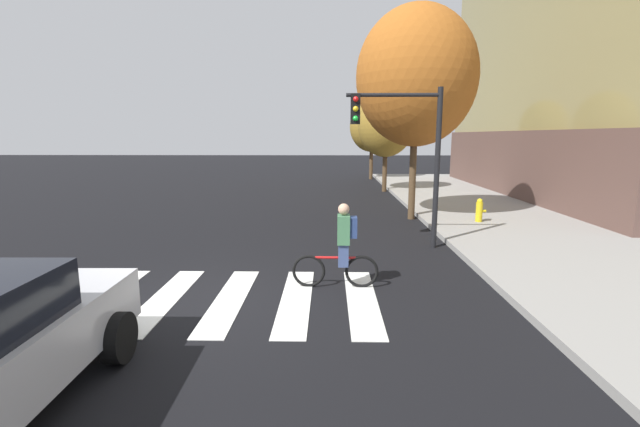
{
  "coord_description": "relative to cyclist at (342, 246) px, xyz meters",
  "views": [
    {
      "loc": [
        2.24,
        -7.56,
        2.98
      ],
      "look_at": [
        2.05,
        1.68,
        1.32
      ],
      "focal_mm": 24.37,
      "sensor_mm": 36.0,
      "label": 1
    }
  ],
  "objects": [
    {
      "name": "ground_plane",
      "position": [
        -2.5,
        -0.7,
        -0.84
      ],
      "size": [
        120.0,
        120.0,
        0.0
      ],
      "primitive_type": "plane",
      "color": "black"
    },
    {
      "name": "crosswalk_stripes",
      "position": [
        -2.68,
        -0.7,
        -0.84
      ],
      "size": [
        6.62,
        3.27,
        0.01
      ],
      "color": "silver",
      "rests_on": "ground"
    },
    {
      "name": "cyclist",
      "position": [
        0.0,
        0.0,
        0.0
      ],
      "size": [
        1.71,
        0.36,
        1.69
      ],
      "color": "black",
      "rests_on": "ground"
    },
    {
      "name": "traffic_light_near",
      "position": [
        1.75,
        3.19,
        2.02
      ],
      "size": [
        2.47,
        0.28,
        4.2
      ],
      "color": "black",
      "rests_on": "ground"
    },
    {
      "name": "fire_hydrant",
      "position": [
        4.76,
        6.05,
        -0.31
      ],
      "size": [
        0.33,
        0.22,
        0.78
      ],
      "color": "gold",
      "rests_on": "sidewalk"
    },
    {
      "name": "street_tree_near",
      "position": [
        2.73,
        7.26,
        4.12
      ],
      "size": [
        4.13,
        4.13,
        7.34
      ],
      "color": "#4C3823",
      "rests_on": "ground"
    },
    {
      "name": "street_tree_mid",
      "position": [
        2.75,
        15.14,
        2.7
      ],
      "size": [
        2.95,
        2.95,
        5.25
      ],
      "color": "#4C3823",
      "rests_on": "ground"
    },
    {
      "name": "street_tree_far",
      "position": [
        2.66,
        21.86,
        2.74
      ],
      "size": [
        2.99,
        2.99,
        5.32
      ],
      "color": "#4C3823",
      "rests_on": "ground"
    }
  ]
}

